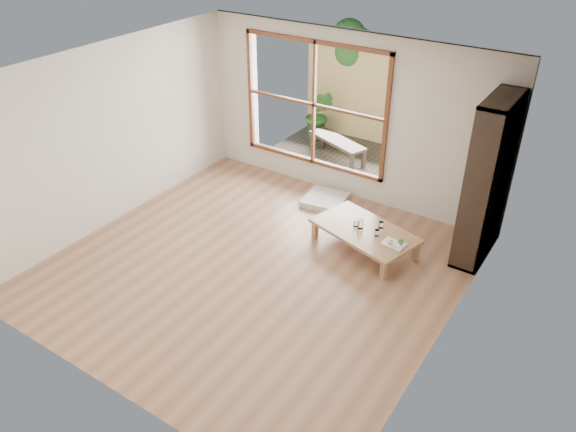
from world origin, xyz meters
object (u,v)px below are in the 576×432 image
at_px(food_tray, 395,243).
at_px(garden_bench, 337,143).
at_px(low_table, 365,232).
at_px(bookshelf, 487,181).

distance_m(food_tray, garden_bench, 3.26).
bearing_deg(food_tray, garden_bench, 137.83).
xyz_separation_m(low_table, food_tray, (0.50, -0.12, 0.06)).
bearing_deg(low_table, bookshelf, 44.91).
relative_size(bookshelf, garden_bench, 1.77).
height_order(low_table, bookshelf, bookshelf).
height_order(low_table, food_tray, food_tray).
distance_m(bookshelf, garden_bench, 3.47).
xyz_separation_m(bookshelf, garden_bench, (-3.01, 1.55, -0.76)).
bearing_deg(bookshelf, low_table, -150.82).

